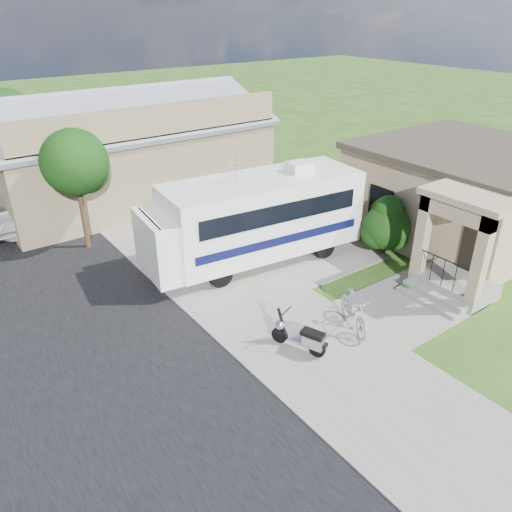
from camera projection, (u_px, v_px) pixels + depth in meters
ground at (319, 321)px, 14.83m from camera, size 120.00×120.00×0.00m
sidewalk_slab at (145, 221)px, 21.50m from camera, size 4.00×80.00×0.06m
driveway_slab at (268, 252)px, 18.85m from camera, size 7.00×6.00×0.05m
walk_slab at (411, 303)px, 15.67m from camera, size 4.00×3.00×0.05m
house at (464, 192)px, 19.70m from camera, size 9.47×7.80×3.54m
warehouse at (125, 153)px, 23.99m from camera, size 12.50×8.40×5.04m
street_tree_a at (77, 165)px, 17.94m from camera, size 2.44×2.40×4.58m
street_tree_b at (12, 115)px, 25.08m from camera, size 2.44×2.40×4.73m
motorhome at (255, 217)px, 17.55m from camera, size 8.09×3.27×4.04m
shrub at (387, 224)px, 18.33m from camera, size 1.89×1.80×2.32m
scooter at (302, 337)px, 13.31m from camera, size 0.87×1.59×1.08m
bicycle at (354, 313)px, 14.22m from camera, size 1.24×1.91×1.12m
pickup_truck at (3, 203)px, 21.09m from camera, size 3.31×6.44×1.74m
garden_hose at (408, 288)px, 16.40m from camera, size 0.39×0.39×0.18m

